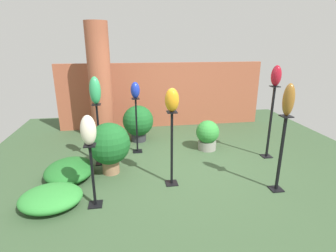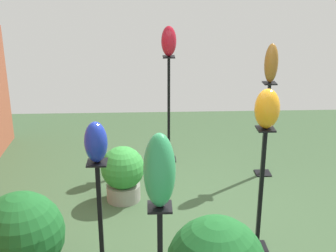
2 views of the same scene
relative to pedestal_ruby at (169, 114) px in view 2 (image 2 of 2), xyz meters
name	(u,v)px [view 2 (image 2 of 2)]	position (x,y,z in m)	size (l,w,h in m)	color
ground_plane	(196,232)	(-1.85, -0.21, -0.69)	(8.00, 8.00, 0.00)	#385133
pedestal_ruby	(169,114)	(0.00, 0.00, 0.00)	(0.20, 0.20, 1.48)	black
pedestal_amber	(260,195)	(-2.15, -0.78, -0.11)	(0.20, 0.20, 1.26)	black
pedestal_cobalt	(101,232)	(-2.66, 0.68, -0.14)	(0.20, 0.20, 1.19)	black
pedestal_bronze	(266,133)	(-0.50, -1.23, -0.11)	(0.20, 0.20, 1.25)	black
art_vase_jade	(159,171)	(-3.39, 0.21, 0.77)	(0.21, 0.20, 0.50)	#2D9356
art_vase_ruby	(169,41)	(0.00, 0.00, 0.99)	(0.19, 0.20, 0.39)	maroon
art_vase_amber	(267,109)	(-2.15, -0.78, 0.76)	(0.22, 0.22, 0.37)	orange
art_vase_cobalt	(96,142)	(-2.66, 0.68, 0.67)	(0.19, 0.18, 0.33)	#192D9E
art_vase_bronze	(271,63)	(-0.50, -1.23, 0.80)	(0.17, 0.17, 0.48)	brown
potted_plant_mid_left	(123,172)	(-1.11, 0.58, -0.34)	(0.51, 0.51, 0.66)	gray
potted_plant_near_pillar	(22,236)	(-2.60, 1.36, -0.21)	(0.73, 0.73, 0.87)	#2D2D33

